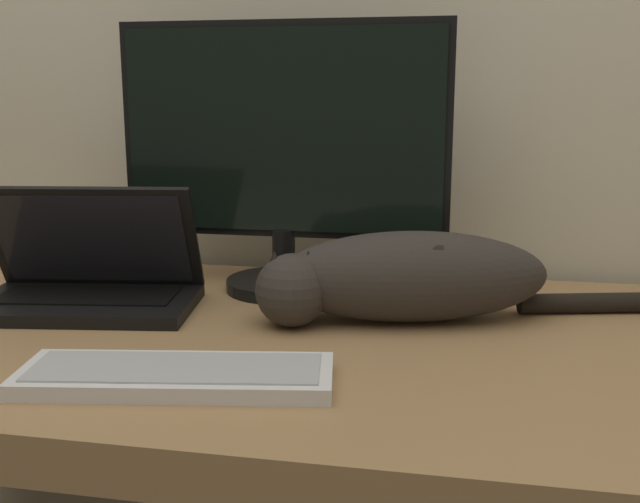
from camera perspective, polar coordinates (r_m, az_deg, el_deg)
name	(u,v)px	position (r m, az deg, el deg)	size (l,w,h in m)	color
desk	(267,422)	(1.17, -4.09, -12.87)	(1.59, 0.77, 0.74)	#A37A4C
monitor	(283,153)	(1.29, -2.85, 7.54)	(0.57, 0.20, 0.46)	black
laptop	(87,283)	(1.26, -17.30, -2.28)	(0.37, 0.25, 0.20)	black
external_keyboard	(176,375)	(0.92, -10.90, -9.25)	(0.39, 0.18, 0.02)	white
cat	(402,276)	(1.14, 6.28, -1.87)	(0.60, 0.25, 0.14)	#332D28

